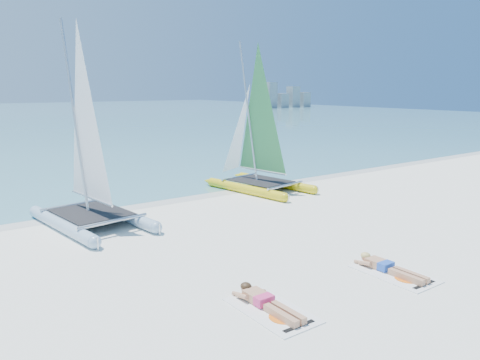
# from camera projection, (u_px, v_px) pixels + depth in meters

# --- Properties ---
(ground) EXTENTS (140.00, 140.00, 0.00)m
(ground) POSITION_uv_depth(u_px,v_px,m) (270.00, 234.00, 13.32)
(ground) COLOR white
(ground) RESTS_ON ground
(wet_sand_strip) EXTENTS (140.00, 1.40, 0.01)m
(wet_sand_strip) POSITION_uv_depth(u_px,v_px,m) (178.00, 198.00, 17.69)
(wet_sand_strip) COLOR silver
(wet_sand_strip) RESTS_ON ground
(distant_skyline) EXTENTS (14.00, 2.00, 5.00)m
(distant_skyline) POSITION_uv_depth(u_px,v_px,m) (281.00, 98.00, 93.05)
(distant_skyline) COLOR #90979E
(distant_skyline) RESTS_ON ground
(catamaran_blue) EXTENTS (2.80, 4.91, 6.37)m
(catamaran_blue) POSITION_uv_depth(u_px,v_px,m) (87.00, 163.00, 13.94)
(catamaran_blue) COLOR #A7C9DC
(catamaran_blue) RESTS_ON ground
(catamaran_yellow) EXTENTS (2.84, 4.94, 6.14)m
(catamaran_yellow) POSITION_uv_depth(u_px,v_px,m) (253.00, 142.00, 18.97)
(catamaran_yellow) COLOR yellow
(catamaran_yellow) RESTS_ON ground
(towel_a) EXTENTS (1.00, 1.85, 0.02)m
(towel_a) POSITION_uv_depth(u_px,v_px,m) (272.00, 310.00, 8.77)
(towel_a) COLOR white
(towel_a) RESTS_ON ground
(sunbather_a) EXTENTS (0.37, 1.73, 0.26)m
(sunbather_a) POSITION_uv_depth(u_px,v_px,m) (265.00, 301.00, 8.91)
(sunbather_a) COLOR tan
(sunbather_a) RESTS_ON towel_a
(towel_b) EXTENTS (1.00, 1.85, 0.02)m
(towel_b) POSITION_uv_depth(u_px,v_px,m) (394.00, 274.00, 10.48)
(towel_b) COLOR white
(towel_b) RESTS_ON ground
(sunbather_b) EXTENTS (0.37, 1.73, 0.26)m
(sunbather_b) POSITION_uv_depth(u_px,v_px,m) (387.00, 267.00, 10.61)
(sunbather_b) COLOR tan
(sunbather_b) RESTS_ON towel_b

